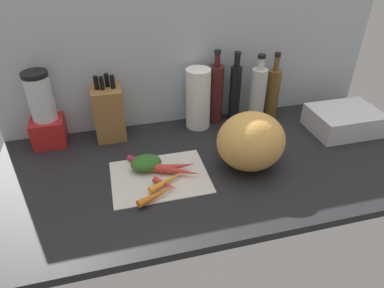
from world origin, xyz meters
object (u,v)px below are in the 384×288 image
at_px(carrot_6, 165,184).
at_px(knife_block, 109,112).
at_px(carrot_4, 178,166).
at_px(bottle_1, 235,92).
at_px(carrot_1, 146,162).
at_px(carrot_0, 169,180).
at_px(dish_rack, 344,120).
at_px(carrot_3, 155,170).
at_px(paper_towel_roll, 198,99).
at_px(bottle_3, 273,92).
at_px(bottle_2, 258,95).
at_px(carrot_5, 178,171).
at_px(blender_appliance, 45,114).
at_px(winter_squash, 251,141).
at_px(cutting_board, 160,177).
at_px(bottle_0, 216,93).
at_px(carrot_2, 158,195).

relative_size(carrot_6, knife_block, 0.35).
bearing_deg(knife_block, carrot_4, -55.54).
xyz_separation_m(carrot_4, bottle_1, (0.34, 0.33, 0.12)).
xyz_separation_m(carrot_1, carrot_4, (0.11, -0.07, 0.01)).
height_order(carrot_0, dish_rack, dish_rack).
height_order(carrot_3, paper_towel_roll, paper_towel_roll).
height_order(bottle_1, bottle_3, bottle_1).
xyz_separation_m(carrot_1, bottle_2, (0.55, 0.23, 0.12)).
relative_size(carrot_5, blender_appliance, 0.54).
distance_m(carrot_3, blender_appliance, 0.53).
bearing_deg(carrot_0, carrot_1, 116.26).
xyz_separation_m(carrot_5, dish_rack, (0.80, 0.14, 0.02)).
xyz_separation_m(carrot_6, bottle_3, (0.59, 0.41, 0.10)).
xyz_separation_m(paper_towel_roll, dish_rack, (0.63, -0.20, -0.09)).
bearing_deg(blender_appliance, bottle_3, -0.95).
bearing_deg(carrot_0, carrot_4, 54.57).
bearing_deg(winter_squash, cutting_board, 178.14).
height_order(bottle_0, bottle_3, bottle_0).
bearing_deg(winter_squash, knife_block, 144.55).
distance_m(cutting_board, bottle_3, 0.70).
bearing_deg(bottle_2, carrot_2, -141.66).
bearing_deg(winter_squash, blender_appliance, 154.26).
height_order(carrot_1, carrot_2, carrot_2).
height_order(carrot_3, bottle_3, bottle_3).
bearing_deg(bottle_1, paper_towel_roll, -176.32).
bearing_deg(bottle_1, bottle_3, -3.48).
bearing_deg(carrot_2, dish_rack, 15.79).
xyz_separation_m(carrot_4, knife_block, (-0.23, 0.33, 0.09)).
xyz_separation_m(cutting_board, carrot_1, (-0.04, 0.08, 0.02)).
relative_size(carrot_0, carrot_4, 1.26).
bearing_deg(bottle_3, carrot_5, -147.09).
relative_size(blender_appliance, bottle_3, 1.01).
bearing_deg(winter_squash, carrot_6, -170.59).
xyz_separation_m(carrot_1, carrot_5, (0.11, -0.09, 0.01)).
height_order(cutting_board, paper_towel_roll, paper_towel_roll).
bearing_deg(knife_block, bottle_1, 0.19).
distance_m(carrot_2, dish_rack, 0.93).
distance_m(carrot_2, knife_block, 0.49).
relative_size(knife_block, bottle_0, 0.83).
bearing_deg(cutting_board, paper_towel_roll, 54.90).
relative_size(bottle_1, bottle_2, 1.02).
xyz_separation_m(bottle_0, bottle_1, (0.09, -0.02, 0.00)).
height_order(carrot_1, knife_block, knife_block).
bearing_deg(bottle_2, bottle_1, 157.95).
distance_m(carrot_0, carrot_2, 0.09).
relative_size(carrot_1, winter_squash, 0.62).
distance_m(bottle_2, bottle_3, 0.09).
bearing_deg(winter_squash, carrot_0, -173.53).
xyz_separation_m(carrot_5, knife_block, (-0.22, 0.36, 0.09)).
height_order(winter_squash, bottle_3, bottle_3).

